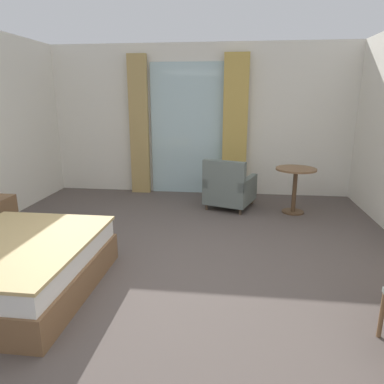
{
  "coord_description": "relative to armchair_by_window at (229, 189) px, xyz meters",
  "views": [
    {
      "loc": [
        0.68,
        -3.37,
        1.86
      ],
      "look_at": [
        0.24,
        0.32,
        0.86
      ],
      "focal_mm": 33.16,
      "sensor_mm": 36.0,
      "label": 1
    }
  ],
  "objects": [
    {
      "name": "round_cafe_table",
      "position": [
        1.06,
        -0.14,
        0.22
      ],
      "size": [
        0.65,
        0.65,
        0.75
      ],
      "color": "brown",
      "rests_on": "ground"
    },
    {
      "name": "curtain_panel_right",
      "position": [
        0.07,
        0.85,
        0.98
      ],
      "size": [
        0.46,
        0.1,
        2.63
      ],
      "primitive_type": "cube",
      "color": "tan",
      "rests_on": "ground"
    },
    {
      "name": "curtain_panel_left",
      "position": [
        -1.77,
        0.85,
        0.98
      ],
      "size": [
        0.36,
        0.1,
        2.63
      ],
      "primitive_type": "cube",
      "color": "tan",
      "rests_on": "ground"
    },
    {
      "name": "wall_back",
      "position": [
        -0.61,
        1.03,
        1.08
      ],
      "size": [
        5.98,
        0.12,
        2.82
      ],
      "primitive_type": "cube",
      "color": "white",
      "rests_on": "ground"
    },
    {
      "name": "balcony_glass_door",
      "position": [
        -0.85,
        0.95,
        0.91
      ],
      "size": [
        1.4,
        0.02,
        2.48
      ],
      "primitive_type": "cube",
      "color": "silver",
      "rests_on": "ground"
    },
    {
      "name": "ground",
      "position": [
        -0.61,
        -2.53,
        -0.38
      ],
      "size": [
        6.38,
        7.64,
        0.1
      ],
      "primitive_type": "cube",
      "color": "#564C47"
    },
    {
      "name": "armchair_by_window",
      "position": [
        0.0,
        0.0,
        0.0
      ],
      "size": [
        0.94,
        0.98,
        0.86
      ],
      "color": "slate",
      "rests_on": "ground"
    }
  ]
}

